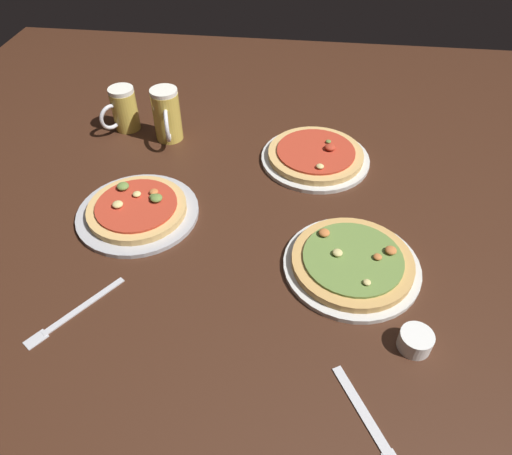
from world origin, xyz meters
The scene contains 9 objects.
ground_plane centered at (0.00, 0.00, -0.01)m, with size 2.40×2.40×0.03m, color #3D2114.
pizza_plate_near centered at (0.23, -0.08, 0.02)m, with size 0.31×0.31×0.05m.
pizza_plate_far centered at (0.13, 0.32, 0.02)m, with size 0.31×0.31×0.05m.
pizza_plate_side centered at (-0.31, 0.03, 0.02)m, with size 0.31×0.31×0.05m.
beer_mug_dark centered at (-0.47, 0.43, 0.07)m, with size 0.10×0.12×0.14m.
beer_mug_amber centered at (-0.32, 0.39, 0.08)m, with size 0.08×0.14×0.16m.
ramekin_sauce centered at (0.35, -0.28, 0.02)m, with size 0.07×0.07×0.04m, color white.
fork_left centered at (-0.35, -0.28, 0.00)m, with size 0.15×0.20×0.01m.
knife_right centered at (0.25, -0.44, 0.00)m, with size 0.13×0.21×0.01m.
Camera 1 is at (0.10, -0.81, 0.80)m, focal length 32.72 mm.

